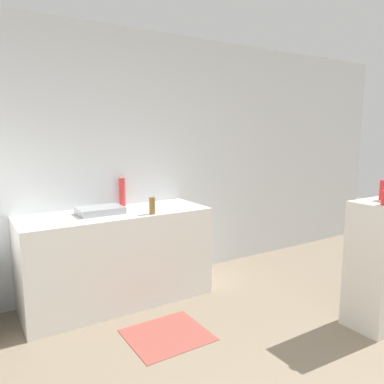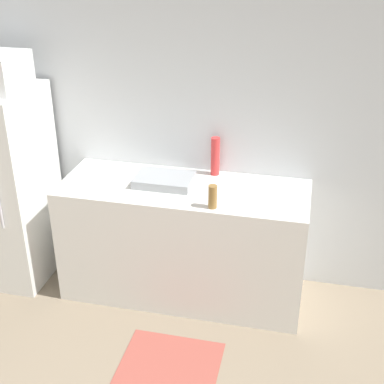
{
  "view_description": "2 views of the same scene",
  "coord_description": "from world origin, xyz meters",
  "views": [
    {
      "loc": [
        -1.33,
        -0.58,
        1.59
      ],
      "look_at": [
        0.12,
        1.73,
        1.16
      ],
      "focal_mm": 35.0,
      "sensor_mm": 36.0,
      "label": 1
    },
    {
      "loc": [
        0.67,
        -0.55,
        2.48
      ],
      "look_at": [
        0.12,
        1.84,
        1.25
      ],
      "focal_mm": 50.0,
      "sensor_mm": 36.0,
      "label": 2
    }
  ],
  "objects": [
    {
      "name": "kitchen_rug",
      "position": [
        -0.03,
        1.85,
        0.0
      ],
      "size": [
        0.62,
        0.56,
        0.01
      ],
      "primitive_type": "cube",
      "color": "#99473D",
      "rests_on": "ground_plane"
    },
    {
      "name": "wall_back",
      "position": [
        0.0,
        3.0,
        1.3
      ],
      "size": [
        8.0,
        0.06,
        2.6
      ],
      "primitive_type": "cube",
      "color": "silver",
      "rests_on": "ground_plane"
    },
    {
      "name": "bottle_tall",
      "position": [
        0.04,
        2.91,
        1.0
      ],
      "size": [
        0.06,
        0.06,
        0.28
      ],
      "primitive_type": "cylinder",
      "color": "red",
      "rests_on": "counter"
    },
    {
      "name": "refrigerator",
      "position": [
        -1.5,
        2.61,
        0.74
      ],
      "size": [
        0.61,
        0.66,
        1.48
      ],
      "color": "white",
      "rests_on": "ground_plane"
    },
    {
      "name": "counter",
      "position": [
        -0.13,
        2.65,
        0.43
      ],
      "size": [
        1.72,
        0.64,
        0.86
      ],
      "primitive_type": "cube",
      "color": "silver",
      "rests_on": "ground_plane"
    },
    {
      "name": "sink_basin",
      "position": [
        -0.27,
        2.67,
        0.89
      ],
      "size": [
        0.4,
        0.28,
        0.06
      ],
      "primitive_type": "cube",
      "color": "#9EA3A8",
      "rests_on": "counter"
    },
    {
      "name": "bottle_short",
      "position": [
        0.12,
        2.4,
        0.94
      ],
      "size": [
        0.06,
        0.06,
        0.15
      ],
      "primitive_type": "cylinder",
      "color": "olive",
      "rests_on": "counter"
    }
  ]
}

